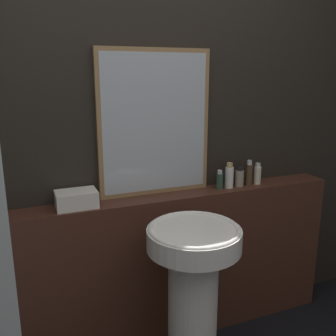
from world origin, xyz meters
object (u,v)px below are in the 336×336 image
(pedestal_sink, at_px, (193,292))
(shampoo_bottle, at_px, (220,180))
(conditioner_bottle, at_px, (229,176))
(towel_stack, at_px, (76,199))
(lotion_bottle, at_px, (239,177))
(body_wash_bottle, at_px, (249,174))
(mirror, at_px, (155,123))
(hand_soap_bottle, at_px, (257,174))

(pedestal_sink, distance_m, shampoo_bottle, 0.72)
(conditioner_bottle, bearing_deg, towel_stack, 180.00)
(lotion_bottle, height_order, body_wash_bottle, body_wash_bottle)
(towel_stack, distance_m, conditioner_bottle, 0.94)
(conditioner_bottle, relative_size, lotion_bottle, 1.28)
(towel_stack, distance_m, shampoo_bottle, 0.88)
(mirror, xyz_separation_m, shampoo_bottle, (0.40, -0.07, -0.36))
(lotion_bottle, bearing_deg, hand_soap_bottle, 0.00)
(lotion_bottle, bearing_deg, mirror, 172.33)
(mirror, height_order, shampoo_bottle, mirror)
(hand_soap_bottle, bearing_deg, body_wash_bottle, -180.00)
(shampoo_bottle, xyz_separation_m, conditioner_bottle, (0.07, -0.00, 0.02))
(shampoo_bottle, distance_m, body_wash_bottle, 0.22)
(mirror, distance_m, shampoo_bottle, 0.54)
(pedestal_sink, xyz_separation_m, mirror, (-0.01, 0.50, 0.80))
(shampoo_bottle, bearing_deg, mirror, 169.59)
(pedestal_sink, height_order, shampoo_bottle, shampoo_bottle)
(conditioner_bottle, height_order, body_wash_bottle, body_wash_bottle)
(mirror, distance_m, hand_soap_bottle, 0.77)
(body_wash_bottle, relative_size, hand_soap_bottle, 1.18)
(shampoo_bottle, relative_size, conditioner_bottle, 0.74)
(towel_stack, xyz_separation_m, body_wash_bottle, (1.09, -0.00, 0.03))
(shampoo_bottle, height_order, lotion_bottle, lotion_bottle)
(shampoo_bottle, xyz_separation_m, hand_soap_bottle, (0.28, -0.00, 0.01))
(mirror, bearing_deg, pedestal_sink, -88.41)
(lotion_bottle, xyz_separation_m, body_wash_bottle, (0.07, -0.00, 0.02))
(towel_stack, xyz_separation_m, lotion_bottle, (1.02, -0.00, 0.01))
(pedestal_sink, relative_size, mirror, 1.10)
(pedestal_sink, bearing_deg, conditioner_bottle, 43.59)
(conditioner_bottle, xyz_separation_m, body_wash_bottle, (0.15, 0.00, 0.00))
(pedestal_sink, bearing_deg, shampoo_bottle, 48.31)
(pedestal_sink, relative_size, hand_soap_bottle, 6.62)
(pedestal_sink, xyz_separation_m, towel_stack, (-0.49, 0.43, 0.43))
(mirror, bearing_deg, hand_soap_bottle, -6.15)
(conditioner_bottle, distance_m, lotion_bottle, 0.08)
(mirror, bearing_deg, towel_stack, -171.33)
(conditioner_bottle, bearing_deg, body_wash_bottle, 0.00)
(mirror, xyz_separation_m, hand_soap_bottle, (0.68, -0.07, -0.35))
(shampoo_bottle, height_order, body_wash_bottle, body_wash_bottle)
(mirror, xyz_separation_m, conditioner_bottle, (0.47, -0.07, -0.34))
(lotion_bottle, bearing_deg, conditioner_bottle, -180.00)
(towel_stack, height_order, lotion_bottle, lotion_bottle)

